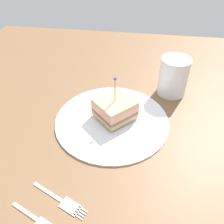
# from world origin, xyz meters

# --- Properties ---
(ground_plane) EXTENTS (1.09, 1.09, 0.02)m
(ground_plane) POSITION_xyz_m (0.00, 0.00, -0.01)
(ground_plane) COLOR brown
(plate) EXTENTS (0.27, 0.27, 0.01)m
(plate) POSITION_xyz_m (0.00, 0.00, 0.00)
(plate) COLOR white
(plate) RESTS_ON ground_plane
(sandwich_half_center) EXTENTS (0.11, 0.11, 0.11)m
(sandwich_half_center) POSITION_xyz_m (0.01, -0.01, 0.03)
(sandwich_half_center) COLOR tan
(sandwich_half_center) RESTS_ON plate
(drink_glass) EXTENTS (0.08, 0.08, 0.10)m
(drink_glass) POSITION_xyz_m (0.14, -0.15, 0.05)
(drink_glass) COLOR #B74C33
(drink_glass) RESTS_ON ground_plane
(fork) EXTENTS (0.06, 0.11, 0.00)m
(fork) POSITION_xyz_m (-0.22, 0.05, 0.00)
(fork) COLOR silver
(fork) RESTS_ON ground_plane
(knife) EXTENTS (0.06, 0.12, 0.00)m
(knife) POSITION_xyz_m (-0.26, 0.07, 0.00)
(knife) COLOR silver
(knife) RESTS_ON ground_plane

